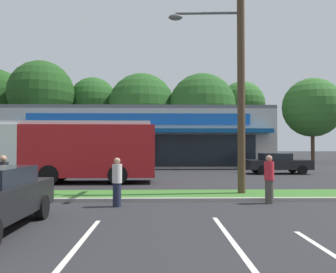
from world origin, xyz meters
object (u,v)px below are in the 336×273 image
at_px(pedestrian_near_bench, 269,179).
at_px(pedestrian_mid, 117,182).
at_px(car_0, 277,163).
at_px(city_bus, 38,150).
at_px(utility_pole, 237,60).
at_px(pedestrian_far, 3,180).

bearing_deg(pedestrian_near_bench, pedestrian_mid, -85.83).
bearing_deg(car_0, city_bus, -159.01).
xyz_separation_m(utility_pole, pedestrian_near_bench, (0.68, -1.79, -4.57)).
bearing_deg(pedestrian_far, pedestrian_mid, -160.57).
xyz_separation_m(pedestrian_near_bench, pedestrian_mid, (-5.14, -0.52, -0.03)).
height_order(car_0, pedestrian_mid, pedestrian_mid).
xyz_separation_m(city_bus, pedestrian_far, (1.32, -7.06, -0.93)).
xyz_separation_m(utility_pole, pedestrian_far, (-8.28, -1.99, -4.56)).
height_order(utility_pole, car_0, utility_pole).
bearing_deg(pedestrian_mid, city_bus, -19.36).
bearing_deg(car_0, pedestrian_far, -136.59).
bearing_deg(pedestrian_mid, car_0, -90.70).
distance_m(city_bus, pedestrian_far, 7.24).
distance_m(city_bus, pedestrian_mid, 9.04).
height_order(pedestrian_near_bench, pedestrian_mid, pedestrian_near_bench).
height_order(city_bus, pedestrian_far, city_bus).
xyz_separation_m(pedestrian_near_bench, pedestrian_far, (-8.96, -0.20, 0.00)).
bearing_deg(utility_pole, pedestrian_mid, -152.63).
height_order(utility_pole, pedestrian_mid, utility_pole).
height_order(city_bus, pedestrian_mid, city_bus).
relative_size(pedestrian_mid, pedestrian_far, 0.96).
xyz_separation_m(utility_pole, pedestrian_mid, (-4.46, -2.31, -4.60)).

